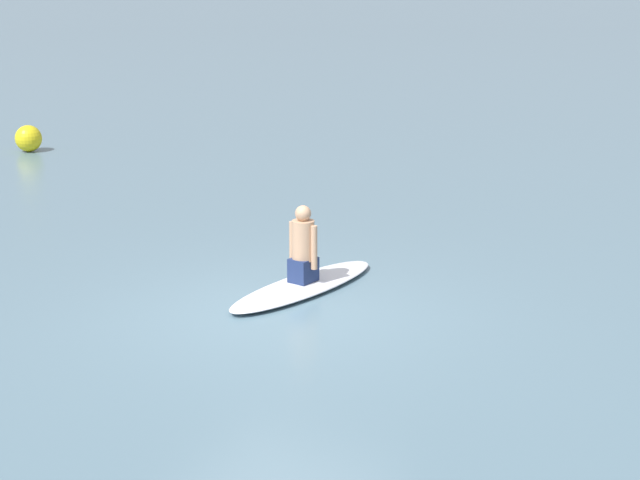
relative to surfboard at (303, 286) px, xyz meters
The scene contains 4 objects.
ground_plane 0.96m from the surfboard, 106.65° to the left, with size 400.00×400.00×0.00m, color slate.
surfboard is the anchor object (origin of this frame).
person_paddler 0.51m from the surfboard, 90.00° to the right, with size 0.44×0.36×1.00m.
buoy_marker 11.57m from the surfboard, 26.91° to the right, with size 0.58×0.58×0.58m, color yellow.
Camera 1 is at (-6.58, 10.06, 4.19)m, focal length 59.25 mm.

